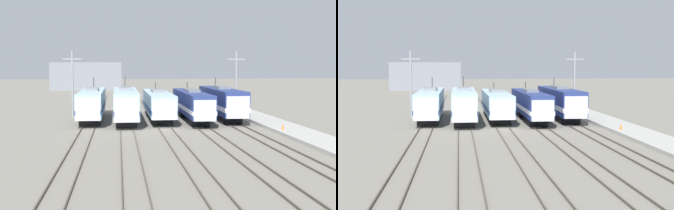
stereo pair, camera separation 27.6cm
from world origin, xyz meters
TOP-DOWN VIEW (x-y plane):
  - ground_plane at (0.00, 0.00)m, footprint 400.00×400.00m
  - rail_pair_far_left at (-8.54, 0.00)m, footprint 1.50×120.00m
  - rail_pair_center_left at (-4.27, 0.00)m, footprint 1.51×120.00m
  - rail_pair_center at (0.00, 0.00)m, footprint 1.51×120.00m
  - rail_pair_center_right at (4.27, 0.00)m, footprint 1.51×120.00m
  - rail_pair_far_right at (8.54, 0.00)m, footprint 1.50×120.00m
  - locomotive_far_left at (-8.54, 9.09)m, footprint 2.96×18.35m
  - locomotive_center_left at (-4.27, 6.50)m, footprint 2.90×17.02m
  - locomotive_center at (0.00, 9.15)m, footprint 3.05×18.54m
  - locomotive_center_right at (4.27, 7.49)m, footprint 2.74×18.79m
  - locomotive_far_right at (8.54, 9.31)m, footprint 2.99×17.78m
  - catenary_tower_left at (-11.40, 13.51)m, footprint 2.54×0.29m
  - catenary_tower_right at (11.50, 13.51)m, footprint 2.54×0.29m
  - platform at (13.16, 0.00)m, footprint 4.00×120.00m
  - traffic_cone at (12.03, -4.34)m, footprint 0.31×0.31m
  - depot_building at (-14.44, 90.32)m, footprint 20.35×13.41m

SIDE VIEW (x-z plane):
  - ground_plane at x=0.00m, z-range 0.00..0.00m
  - rail_pair_far_left at x=-8.54m, z-range 0.00..0.15m
  - rail_pair_center_left at x=-4.27m, z-range 0.00..0.15m
  - rail_pair_center at x=0.00m, z-range 0.00..0.15m
  - rail_pair_center_right at x=4.27m, z-range 0.00..0.15m
  - rail_pair_far_right at x=8.54m, z-range 0.00..0.15m
  - platform at x=13.16m, z-range 0.00..0.36m
  - traffic_cone at x=12.03m, z-range 0.36..0.94m
  - locomotive_center at x=0.00m, z-range -0.34..4.41m
  - locomotive_center_right at x=4.27m, z-range -0.32..4.51m
  - locomotive_far_left at x=-8.54m, z-range -0.55..4.88m
  - locomotive_far_right at x=8.54m, z-range -0.43..4.90m
  - locomotive_center_left at x=-4.27m, z-range -0.55..5.04m
  - depot_building at x=-14.44m, z-range 0.00..8.02m
  - catenary_tower_left at x=-11.40m, z-range 0.27..9.32m
  - catenary_tower_right at x=11.50m, z-range 0.27..9.32m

